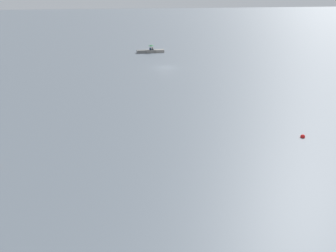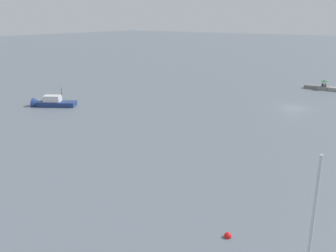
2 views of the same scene
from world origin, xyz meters
name	(u,v)px [view 1 (image 1 of 2)]	position (x,y,z in m)	size (l,w,h in m)	color
ground_plane	(165,68)	(0.00, 0.00, 0.00)	(500.00, 500.00, 0.00)	slate
seawall_pier	(150,51)	(0.00, -19.15, 0.35)	(7.03, 1.48, 0.71)	gray
person_seated_grey_left	(153,49)	(-0.54, -19.06, 0.96)	(0.49, 0.66, 0.73)	#1E2333
person_seated_blue_right	(150,49)	(0.02, -19.14, 0.96)	(0.49, 0.66, 0.73)	#1E2333
umbrella_open_green	(151,45)	(-0.25, -19.17, 1.84)	(1.49, 1.49, 1.32)	black
mooring_buoy_far	(303,137)	(-7.48, 39.19, 0.09)	(0.51, 0.51, 0.51)	red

